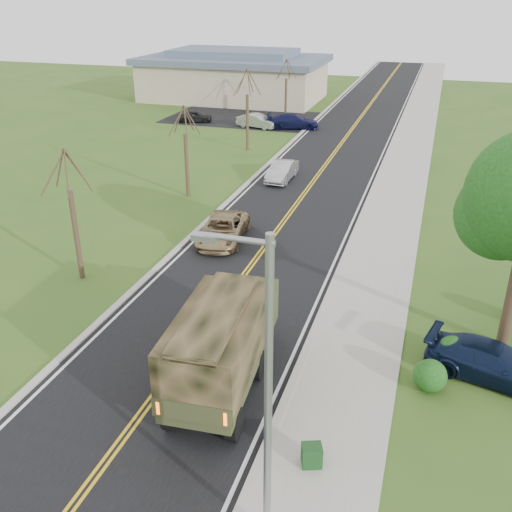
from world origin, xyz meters
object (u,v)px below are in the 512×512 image
at_px(military_truck, 223,339).
at_px(pickup_navy, 492,362).
at_px(suv_champagne, 223,229).
at_px(utility_box_far, 312,455).
at_px(sedan_silver, 282,171).

relative_size(military_truck, pickup_navy, 1.53).
bearing_deg(suv_champagne, pickup_navy, -40.02).
bearing_deg(utility_box_far, military_truck, 123.04).
distance_m(pickup_navy, utility_box_far, 7.59).
bearing_deg(suv_champagne, utility_box_far, -67.96).
xyz_separation_m(military_truck, sedan_silver, (-4.14, 22.39, -1.23)).
height_order(sedan_silver, utility_box_far, sedan_silver).
xyz_separation_m(sedan_silver, utility_box_far, (7.69, -24.97, -0.22)).
distance_m(military_truck, pickup_navy, 9.14).
distance_m(military_truck, utility_box_far, 4.63).
height_order(military_truck, suv_champagne, military_truck).
distance_m(military_truck, sedan_silver, 22.81).
bearing_deg(suv_champagne, sedan_silver, 81.51).
distance_m(sedan_silver, utility_box_far, 26.13).
height_order(pickup_navy, utility_box_far, pickup_navy).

